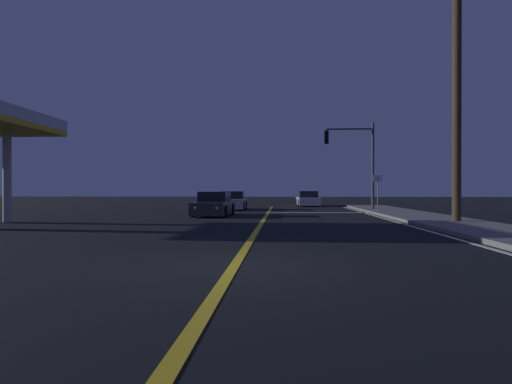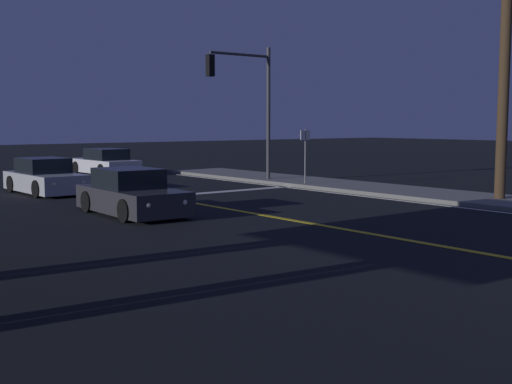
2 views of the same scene
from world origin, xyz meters
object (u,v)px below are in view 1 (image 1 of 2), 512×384
at_px(car_mid_block_silver, 233,202).
at_px(street_sign_corner, 378,187).
at_px(car_distant_tail_charcoal, 214,205).
at_px(car_following_oncoming_white, 308,199).
at_px(traffic_signal_near_right, 356,153).
at_px(utility_pole_right, 457,83).

bearing_deg(car_mid_block_silver, street_sign_corner, 154.42).
relative_size(car_distant_tail_charcoal, street_sign_corner, 1.75).
bearing_deg(car_following_oncoming_white, traffic_signal_near_right, -74.20).
bearing_deg(car_following_oncoming_white, car_mid_block_silver, -130.70).
bearing_deg(car_mid_block_silver, traffic_signal_near_right, 169.08).
height_order(car_following_oncoming_white, street_sign_corner, street_sign_corner).
height_order(car_mid_block_silver, car_distant_tail_charcoal, same).
relative_size(utility_pole_right, street_sign_corner, 4.77).
bearing_deg(car_distant_tail_charcoal, car_following_oncoming_white, -111.02).
xyz_separation_m(car_mid_block_silver, utility_pole_right, (10.85, -12.34, 5.31)).
bearing_deg(car_following_oncoming_white, utility_pole_right, -77.41).
height_order(traffic_signal_near_right, street_sign_corner, traffic_signal_near_right).
height_order(car_distant_tail_charcoal, street_sign_corner, street_sign_corner).
xyz_separation_m(car_mid_block_silver, traffic_signal_near_right, (8.61, -1.44, 3.38)).
relative_size(car_following_oncoming_white, street_sign_corner, 1.97).
bearing_deg(car_mid_block_silver, utility_pole_right, 129.89).
bearing_deg(street_sign_corner, traffic_signal_near_right, 106.83).
xyz_separation_m(car_following_oncoming_white, traffic_signal_near_right, (2.73, -8.68, 3.37)).
bearing_deg(car_distant_tail_charcoal, utility_pole_right, 157.02).
bearing_deg(car_distant_tail_charcoal, traffic_signal_near_right, -144.73).
relative_size(car_mid_block_silver, traffic_signal_near_right, 0.70).
distance_m(traffic_signal_near_right, street_sign_corner, 3.74).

